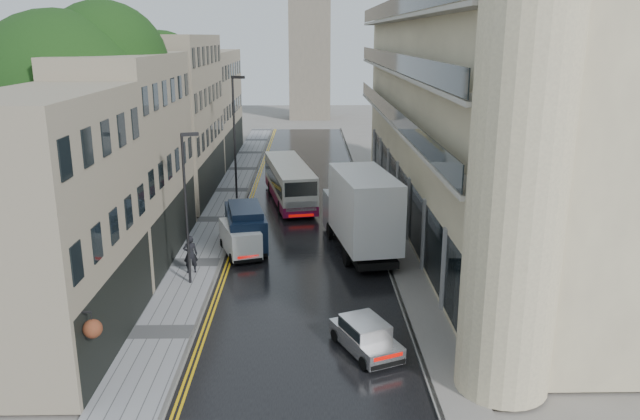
{
  "coord_description": "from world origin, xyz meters",
  "views": [
    {
      "loc": [
        0.27,
        -12.9,
        12.04
      ],
      "look_at": [
        0.85,
        18.0,
        3.38
      ],
      "focal_mm": 35.0,
      "sensor_mm": 36.0,
      "label": 1
    }
  ],
  "objects_px": {
    "tree_near": "(66,136)",
    "cream_bus": "(280,193)",
    "silver_hatchback": "(365,353)",
    "white_van": "(232,248)",
    "navy_van": "(231,236)",
    "lamp_post_near": "(186,211)",
    "white_lorry": "(347,223)",
    "lamp_post_far": "(235,139)",
    "tree_far": "(138,118)",
    "pedestrian": "(190,254)"
  },
  "relations": [
    {
      "from": "tree_far",
      "to": "cream_bus",
      "type": "xyz_separation_m",
      "value": [
        10.45,
        -3.72,
        -4.75
      ]
    },
    {
      "from": "white_van",
      "to": "navy_van",
      "type": "height_order",
      "value": "navy_van"
    },
    {
      "from": "tree_near",
      "to": "cream_bus",
      "type": "bearing_deg",
      "value": 40.81
    },
    {
      "from": "tree_far",
      "to": "white_van",
      "type": "bearing_deg",
      "value": -59.05
    },
    {
      "from": "white_van",
      "to": "navy_van",
      "type": "distance_m",
      "value": 1.01
    },
    {
      "from": "tree_far",
      "to": "pedestrian",
      "type": "height_order",
      "value": "tree_far"
    },
    {
      "from": "silver_hatchback",
      "to": "navy_van",
      "type": "height_order",
      "value": "navy_van"
    },
    {
      "from": "white_van",
      "to": "lamp_post_near",
      "type": "bearing_deg",
      "value": -138.89
    },
    {
      "from": "white_van",
      "to": "tree_near",
      "type": "bearing_deg",
      "value": 156.68
    },
    {
      "from": "cream_bus",
      "to": "silver_hatchback",
      "type": "bearing_deg",
      "value": -89.32
    },
    {
      "from": "tree_near",
      "to": "navy_van",
      "type": "height_order",
      "value": "tree_near"
    },
    {
      "from": "silver_hatchback",
      "to": "white_van",
      "type": "height_order",
      "value": "white_van"
    },
    {
      "from": "tree_near",
      "to": "lamp_post_near",
      "type": "distance_m",
      "value": 8.35
    },
    {
      "from": "tree_far",
      "to": "lamp_post_near",
      "type": "distance_m",
      "value": 18.09
    },
    {
      "from": "cream_bus",
      "to": "silver_hatchback",
      "type": "xyz_separation_m",
      "value": [
        4.07,
        -21.41,
        -0.8
      ]
    },
    {
      "from": "white_lorry",
      "to": "white_van",
      "type": "bearing_deg",
      "value": 166.99
    },
    {
      "from": "white_lorry",
      "to": "white_van",
      "type": "relative_size",
      "value": 2.34
    },
    {
      "from": "lamp_post_near",
      "to": "pedestrian",
      "type": "bearing_deg",
      "value": 83.12
    },
    {
      "from": "cream_bus",
      "to": "pedestrian",
      "type": "bearing_deg",
      "value": -119.68
    },
    {
      "from": "white_van",
      "to": "white_lorry",
      "type": "bearing_deg",
      "value": -22.19
    },
    {
      "from": "tree_near",
      "to": "silver_hatchback",
      "type": "bearing_deg",
      "value": -39.28
    },
    {
      "from": "navy_van",
      "to": "pedestrian",
      "type": "height_order",
      "value": "navy_van"
    },
    {
      "from": "cream_bus",
      "to": "white_lorry",
      "type": "bearing_deg",
      "value": -79.08
    },
    {
      "from": "tree_near",
      "to": "white_lorry",
      "type": "xyz_separation_m",
      "value": [
        14.79,
        -1.22,
        -4.53
      ]
    },
    {
      "from": "white_lorry",
      "to": "navy_van",
      "type": "xyz_separation_m",
      "value": [
        -6.34,
        1.35,
        -1.08
      ]
    },
    {
      "from": "white_lorry",
      "to": "white_van",
      "type": "distance_m",
      "value": 6.42
    },
    {
      "from": "lamp_post_near",
      "to": "tree_near",
      "type": "bearing_deg",
      "value": 136.64
    },
    {
      "from": "cream_bus",
      "to": "lamp_post_near",
      "type": "height_order",
      "value": "lamp_post_near"
    },
    {
      "from": "tree_near",
      "to": "cream_bus",
      "type": "xyz_separation_m",
      "value": [
        10.75,
        9.28,
        -5.47
      ]
    },
    {
      "from": "tree_far",
      "to": "white_van",
      "type": "xyz_separation_m",
      "value": [
        8.26,
        -13.78,
        -5.33
      ]
    },
    {
      "from": "pedestrian",
      "to": "lamp_post_far",
      "type": "distance_m",
      "value": 15.78
    },
    {
      "from": "tree_near",
      "to": "lamp_post_near",
      "type": "xyz_separation_m",
      "value": [
        6.82,
        -3.71,
        -3.08
      ]
    },
    {
      "from": "navy_van",
      "to": "lamp_post_far",
      "type": "height_order",
      "value": "lamp_post_far"
    },
    {
      "from": "navy_van",
      "to": "pedestrian",
      "type": "xyz_separation_m",
      "value": [
        -1.83,
        -2.44,
        -0.21
      ]
    },
    {
      "from": "lamp_post_near",
      "to": "lamp_post_far",
      "type": "distance_m",
      "value": 16.79
    },
    {
      "from": "pedestrian",
      "to": "lamp_post_near",
      "type": "distance_m",
      "value": 3.08
    },
    {
      "from": "white_lorry",
      "to": "lamp_post_far",
      "type": "distance_m",
      "value": 16.28
    },
    {
      "from": "tree_near",
      "to": "white_lorry",
      "type": "bearing_deg",
      "value": -4.73
    },
    {
      "from": "lamp_post_far",
      "to": "pedestrian",
      "type": "bearing_deg",
      "value": -72.56
    },
    {
      "from": "tree_far",
      "to": "white_lorry",
      "type": "xyz_separation_m",
      "value": [
        14.49,
        -14.22,
        -3.81
      ]
    },
    {
      "from": "pedestrian",
      "to": "lamp_post_far",
      "type": "bearing_deg",
      "value": -103.92
    },
    {
      "from": "pedestrian",
      "to": "white_lorry",
      "type": "bearing_deg",
      "value": 176.21
    },
    {
      "from": "white_lorry",
      "to": "pedestrian",
      "type": "relative_size",
      "value": 4.54
    },
    {
      "from": "navy_van",
      "to": "lamp_post_near",
      "type": "distance_m",
      "value": 4.88
    },
    {
      "from": "tree_near",
      "to": "silver_hatchback",
      "type": "height_order",
      "value": "tree_near"
    },
    {
      "from": "tree_near",
      "to": "navy_van",
      "type": "relative_size",
      "value": 2.7
    },
    {
      "from": "tree_near",
      "to": "white_van",
      "type": "xyz_separation_m",
      "value": [
        8.56,
        -0.78,
        -6.04
      ]
    },
    {
      "from": "white_lorry",
      "to": "pedestrian",
      "type": "xyz_separation_m",
      "value": [
        -8.16,
        -1.09,
        -1.29
      ]
    },
    {
      "from": "cream_bus",
      "to": "pedestrian",
      "type": "xyz_separation_m",
      "value": [
        -4.13,
        -11.6,
        -0.35
      ]
    },
    {
      "from": "silver_hatchback",
      "to": "lamp_post_far",
      "type": "relative_size",
      "value": 0.39
    }
  ]
}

